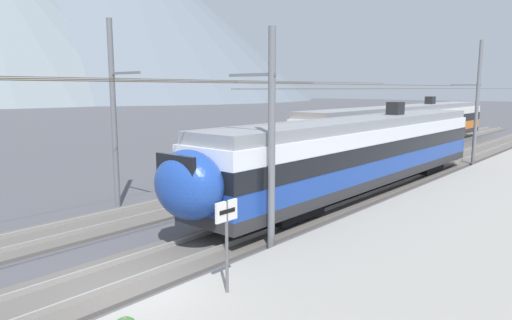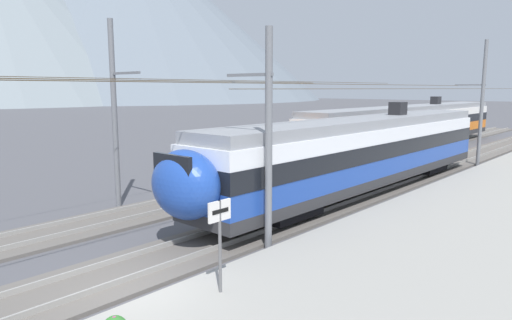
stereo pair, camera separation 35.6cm
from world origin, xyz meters
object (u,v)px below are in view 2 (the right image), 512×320
catenary_mast_mid (266,135)px  platform_sign (220,226)px  train_far_track (411,125)px  catenary_mast_east (480,103)px  train_near_platform (361,151)px  catenary_mast_far_side (116,112)px

catenary_mast_mid → platform_sign: bearing=-154.3°
train_far_track → catenary_mast_east: bearing=-123.0°
catenary_mast_east → train_near_platform: bearing=173.1°
catenary_mast_far_side → platform_sign: size_ratio=19.14×
train_near_platform → catenary_mast_far_side: 11.73m
catenary_mast_east → train_far_track: bearing=57.0°
train_far_track → catenary_mast_mid: size_ratio=0.73×
train_near_platform → catenary_mast_east: catenary_mast_east is taller
catenary_mast_mid → platform_sign: (-3.78, -1.82, -1.78)m
catenary_mast_mid → catenary_mast_far_side: size_ratio=1.00×
train_far_track → catenary_mast_far_side: bearing=176.2°
train_near_platform → train_far_track: bearing=16.2°
catenary_mast_far_side → platform_sign: (-3.43, -10.19, -2.26)m
train_far_track → catenary_mast_far_side: 26.83m
catenary_mast_far_side → train_far_track: bearing=-3.8°
train_far_track → platform_sign: train_far_track is taller
train_far_track → platform_sign: size_ratio=13.95×
catenary_mast_mid → platform_sign: size_ratio=19.14×
train_near_platform → catenary_mast_far_side: (-9.34, 6.80, 2.05)m
catenary_mast_east → catenary_mast_far_side: catenary_mast_east is taller
train_far_track → catenary_mast_east: 8.17m
catenary_mast_mid → catenary_mast_far_side: catenary_mast_far_side is taller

